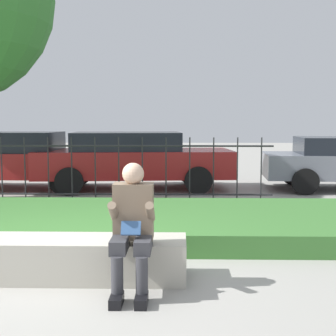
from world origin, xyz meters
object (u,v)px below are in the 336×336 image
stone_bench (62,261)px  car_parked_left (13,159)px  person_seated_reader (133,223)px  car_parked_center (133,159)px

stone_bench → car_parked_left: 6.94m
person_seated_reader → car_parked_center: car_parked_center is taller
stone_bench → car_parked_left: car_parked_left is taller
stone_bench → car_parked_center: (0.11, 6.34, 0.54)m
person_seated_reader → car_parked_center: size_ratio=0.26×
person_seated_reader → car_parked_left: car_parked_left is taller
stone_bench → person_seated_reader: size_ratio=2.09×
stone_bench → person_seated_reader: bearing=-22.7°
car_parked_left → car_parked_center: (2.86, -0.01, 0.01)m
person_seated_reader → car_parked_left: size_ratio=0.28×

